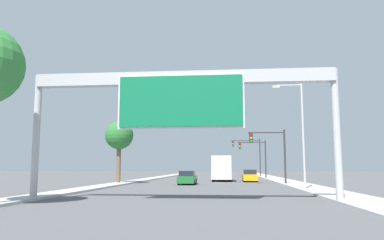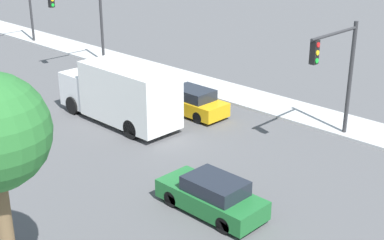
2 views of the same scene
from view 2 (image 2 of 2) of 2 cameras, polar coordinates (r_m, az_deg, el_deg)
sidewalk_right at (r=43.00m, az=-9.92°, el=6.83°), size 3.00×120.00×0.15m
car_mid_right at (r=20.06m, az=2.13°, el=-8.08°), size 1.74×4.28×1.43m
car_mid_left at (r=29.71m, az=-0.17°, el=1.96°), size 1.76×4.46×1.50m
truck_box_primary at (r=28.42m, az=-7.61°, el=2.85°), size 2.45×7.63×3.22m
traffic_light_near_intersection at (r=25.91m, az=15.38°, el=5.65°), size 3.89×0.32×5.77m
traffic_light_mid_block at (r=39.22m, az=-11.42°, el=11.34°), size 4.44×0.32×6.01m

